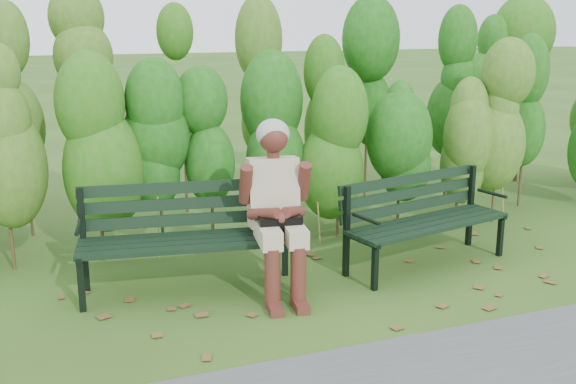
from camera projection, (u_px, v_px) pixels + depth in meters
name	position (u px, v px, depth m)	size (l,w,h in m)	color
ground	(304.00, 294.00, 5.31)	(80.00, 80.00, 0.00)	#2E4719
hedge_band	(234.00, 107.00, 6.68)	(11.04, 1.67, 2.42)	#47381E
leaf_litter	(336.00, 302.00, 5.16)	(5.30, 2.13, 0.01)	brown
bench_left	(188.00, 229.00, 5.32)	(1.76, 0.81, 0.85)	black
bench_right	(421.00, 213.00, 5.89)	(1.63, 0.82, 0.78)	black
seated_woman	(276.00, 199.00, 5.22)	(0.59, 0.86, 1.36)	#C3B88F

